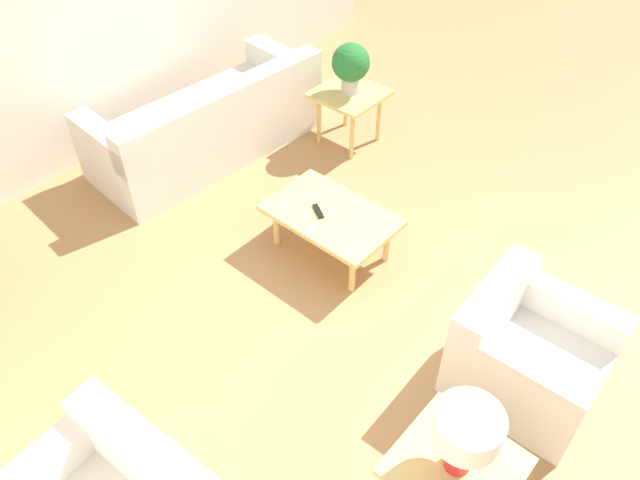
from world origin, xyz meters
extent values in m
plane|color=#A87A4C|center=(0.00, 0.00, 0.00)|extent=(14.00, 14.00, 0.00)
cube|color=silver|center=(3.06, 0.00, 1.35)|extent=(0.12, 7.20, 2.70)
cube|color=silver|center=(2.25, -0.49, 0.22)|extent=(1.04, 2.21, 0.44)
cube|color=silver|center=(1.91, -0.47, 0.62)|extent=(0.35, 2.16, 0.36)
cube|color=silver|center=(2.19, -1.47, 0.56)|extent=(0.90, 0.26, 0.23)
cube|color=silver|center=(2.32, 0.48, 0.56)|extent=(0.90, 0.26, 0.23)
cube|color=silver|center=(-1.27, -0.08, 0.20)|extent=(0.86, 0.83, 0.40)
cube|color=silver|center=(-0.95, -0.07, 0.56)|extent=(0.23, 0.81, 0.32)
cube|color=silver|center=(-1.28, 0.24, 0.51)|extent=(0.84, 0.19, 0.21)
cube|color=silver|center=(-1.26, -0.40, 0.51)|extent=(0.84, 0.19, 0.21)
cube|color=silver|center=(-0.24, 1.96, 0.56)|extent=(1.13, 0.28, 0.32)
cube|color=silver|center=(0.22, 2.31, 0.51)|extent=(0.22, 0.84, 0.21)
cube|color=tan|center=(0.48, -0.20, 0.38)|extent=(0.98, 0.63, 0.04)
cylinder|color=tan|center=(0.09, -0.41, 0.18)|extent=(0.05, 0.05, 0.36)
cylinder|color=tan|center=(0.87, -0.41, 0.18)|extent=(0.05, 0.05, 0.36)
cylinder|color=tan|center=(0.09, 0.01, 0.18)|extent=(0.05, 0.05, 0.36)
cylinder|color=tan|center=(0.87, 0.01, 0.18)|extent=(0.05, 0.05, 0.36)
cube|color=tan|center=(1.36, -1.50, 0.52)|extent=(0.60, 0.60, 0.04)
cylinder|color=tan|center=(1.15, -1.70, 0.25)|extent=(0.04, 0.04, 0.50)
cylinder|color=tan|center=(1.56, -1.70, 0.25)|extent=(0.04, 0.04, 0.50)
cylinder|color=tan|center=(1.15, -1.29, 0.25)|extent=(0.04, 0.04, 0.50)
cylinder|color=tan|center=(1.56, -1.29, 0.25)|extent=(0.04, 0.04, 0.50)
cube|color=tan|center=(-1.33, 0.97, 0.52)|extent=(0.60, 0.60, 0.04)
cylinder|color=tan|center=(-1.13, 0.76, 0.25)|extent=(0.04, 0.04, 0.50)
cylinder|color=#B2ADA3|center=(1.36, -1.50, 0.61)|extent=(0.16, 0.16, 0.15)
sphere|color=#236B2D|center=(1.36, -1.50, 0.83)|extent=(0.35, 0.35, 0.35)
cylinder|color=red|center=(-1.33, 0.97, 0.67)|extent=(0.13, 0.13, 0.27)
cylinder|color=white|center=(-1.33, 0.97, 0.89)|extent=(0.33, 0.33, 0.16)
cube|color=black|center=(0.56, -0.15, 0.41)|extent=(0.16, 0.11, 0.02)
camera|label=1|loc=(-1.81, 2.54, 3.47)|focal=35.00mm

